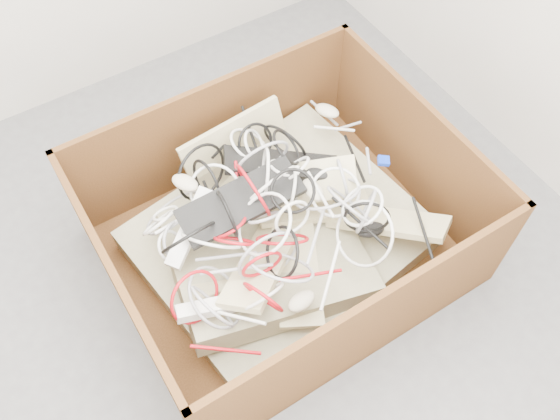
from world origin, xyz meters
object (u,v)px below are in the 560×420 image
cardboard_box (278,239)px  vga_plug (384,161)px  power_strip_right (216,306)px  power_strip_left (190,228)px

cardboard_box → vga_plug: bearing=-3.7°
power_strip_right → vga_plug: vga_plug is taller
power_strip_left → power_strip_right: (-0.06, -0.29, -0.06)m
cardboard_box → power_strip_left: (-0.32, 0.08, 0.24)m
cardboard_box → power_strip_left: cardboard_box is taller
power_strip_right → power_strip_left: bearing=92.5°
cardboard_box → power_strip_right: 0.47m
power_strip_right → vga_plug: size_ratio=6.02×
power_strip_left → vga_plug: (0.78, -0.11, -0.02)m
cardboard_box → power_strip_right: size_ratio=4.87×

